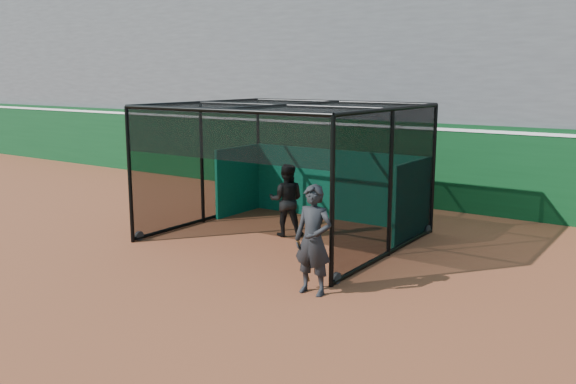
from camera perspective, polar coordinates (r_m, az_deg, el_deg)
The scene contains 6 objects.
ground at distance 12.54m, azimuth -9.41°, elevation -7.18°, with size 120.00×120.00×0.00m, color brown.
outfield_wall at distance 19.13m, azimuth 8.44°, elevation 3.02°, with size 50.00×0.50×2.50m.
grandstand at distance 22.42m, azimuth 13.06°, elevation 12.15°, with size 50.00×7.85×8.95m.
batting_cage at distance 14.49m, azimuth -0.13°, elevation 1.82°, with size 5.50×4.96×3.17m.
batter at distance 14.75m, azimuth -0.15°, elevation -0.77°, with size 0.86×0.67×1.77m, color black.
on_deck_player at distance 10.79m, azimuth 2.38°, elevation -4.53°, with size 0.75×0.51×1.98m.
Camera 1 is at (8.37, -8.52, 3.84)m, focal length 38.00 mm.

